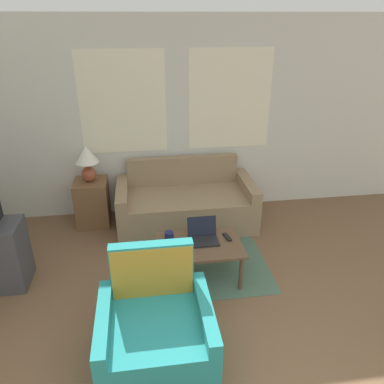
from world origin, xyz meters
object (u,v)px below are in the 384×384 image
at_px(cup_yellow, 169,235).
at_px(table_lamp, 87,160).
at_px(coffee_table, 199,248).
at_px(cup_navy, 181,243).
at_px(couch, 186,204).
at_px(laptop, 203,236).
at_px(armchair, 156,333).
at_px(tv_remote, 227,237).
at_px(snack_bowl, 172,252).

bearing_deg(cup_yellow, table_lamp, 127.37).
xyz_separation_m(coffee_table, cup_navy, (-0.19, -0.01, 0.09)).
height_order(couch, laptop, couch).
relative_size(armchair, cup_yellow, 9.88).
height_order(armchair, cup_navy, armchair).
xyz_separation_m(couch, table_lamp, (-1.23, 0.14, 0.65)).
bearing_deg(tv_remote, coffee_table, -165.68).
xyz_separation_m(laptop, cup_navy, (-0.25, -0.09, -0.01)).
distance_m(cup_navy, cup_yellow, 0.19).
bearing_deg(snack_bowl, coffee_table, 25.42).
bearing_deg(cup_navy, snack_bowl, -127.01).
distance_m(couch, table_lamp, 1.40).
bearing_deg(snack_bowl, table_lamp, 121.67).
relative_size(couch, armchair, 1.91).
distance_m(snack_bowl, tv_remote, 0.65).
distance_m(laptop, snack_bowl, 0.41).
distance_m(coffee_table, cup_yellow, 0.35).
bearing_deg(coffee_table, table_lamp, 131.95).
xyz_separation_m(couch, tv_remote, (0.30, -1.14, 0.17)).
height_order(table_lamp, cup_navy, table_lamp).
distance_m(coffee_table, tv_remote, 0.33).
distance_m(couch, tv_remote, 1.19).
bearing_deg(tv_remote, cup_navy, -170.35).
bearing_deg(snack_bowl, cup_yellow, 90.57).
xyz_separation_m(table_lamp, coffee_table, (1.22, -1.36, -0.54)).
bearing_deg(table_lamp, armchair, -73.18).
bearing_deg(table_lamp, cup_navy, -53.07).
relative_size(armchair, table_lamp, 1.97).
relative_size(snack_bowl, tv_remote, 1.16).
distance_m(coffee_table, laptop, 0.14).
height_order(table_lamp, snack_bowl, table_lamp).
relative_size(couch, table_lamp, 3.77).
relative_size(armchair, snack_bowl, 5.18).
bearing_deg(cup_yellow, snack_bowl, -89.43).
xyz_separation_m(table_lamp, cup_navy, (1.02, -1.36, -0.45)).
bearing_deg(laptop, snack_bowl, -147.67).
xyz_separation_m(laptop, tv_remote, (0.26, -0.00, -0.04)).
bearing_deg(coffee_table, couch, 89.55).
xyz_separation_m(armchair, cup_yellow, (0.21, 1.15, 0.18)).
relative_size(coffee_table, snack_bowl, 4.88).
height_order(armchair, cup_yellow, armchair).
distance_m(table_lamp, cup_navy, 1.77).
distance_m(couch, laptop, 1.16).
height_order(coffee_table, laptop, laptop).
height_order(cup_yellow, snack_bowl, cup_yellow).
distance_m(couch, cup_navy, 1.25).
distance_m(armchair, cup_navy, 1.06).
bearing_deg(laptop, couch, 92.15).
bearing_deg(armchair, tv_remote, 52.80).
bearing_deg(table_lamp, couch, -6.59).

